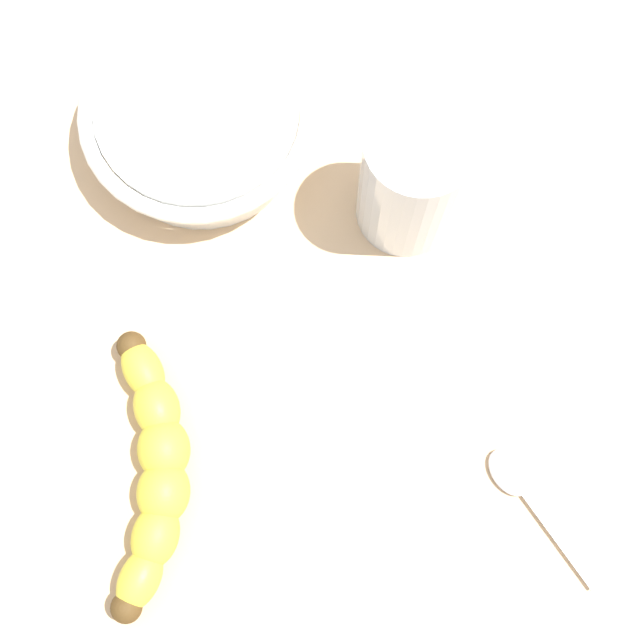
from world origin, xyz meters
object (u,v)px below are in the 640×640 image
object	(u,v)px
smoothie_glass	(412,181)
teaspoon	(515,481)
banana	(154,471)
ceramic_bowl	(200,121)

from	to	relation	value
smoothie_glass	teaspoon	bearing A→B (deg)	-87.65
banana	teaspoon	distance (cm)	24.95
teaspoon	smoothie_glass	bearing A→B (deg)	-15.07
banana	teaspoon	xyz separation A→B (cm)	(23.65, -7.84, -1.41)
ceramic_bowl	smoothie_glass	bearing A→B (deg)	-37.98
banana	ceramic_bowl	distance (cm)	25.75
smoothie_glass	ceramic_bowl	world-z (taller)	smoothie_glass
ceramic_bowl	teaspoon	distance (cm)	34.64
banana	smoothie_glass	distance (cm)	26.80
teaspoon	ceramic_bowl	bearing A→B (deg)	6.26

